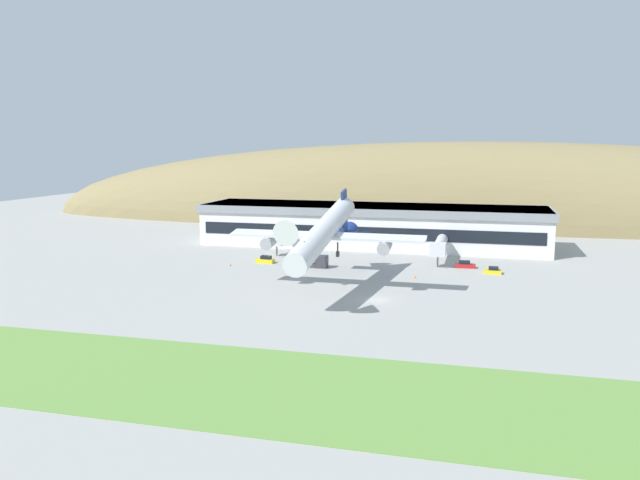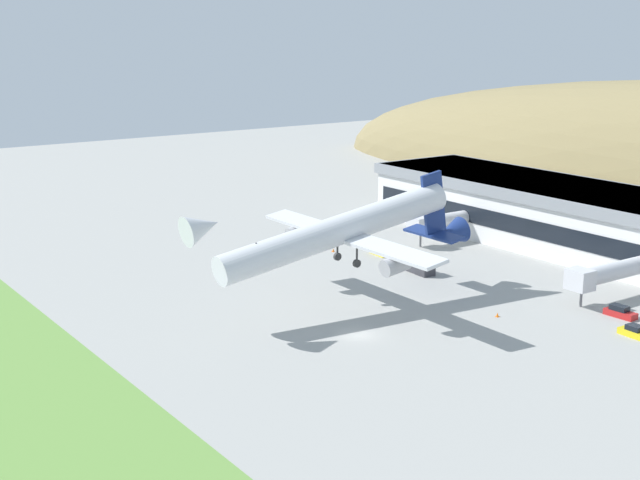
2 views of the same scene
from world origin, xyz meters
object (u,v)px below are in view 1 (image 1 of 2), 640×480
service_car_1 (493,271)px  traffic_cone_0 (230,265)px  cargo_airplane (325,232)px  service_car_2 (465,265)px  service_car_0 (265,260)px  fuel_truck (311,260)px  jetway_0 (281,237)px  terminal_building (372,223)px  jetway_1 (440,245)px  traffic_cone_1 (415,277)px

service_car_1 → traffic_cone_0: (-56.11, -5.94, -0.33)m
cargo_airplane → service_car_2: 38.58m
service_car_0 → fuel_truck: (11.23, -2.07, 0.76)m
service_car_0 → service_car_1: service_car_0 is taller
service_car_0 → service_car_2: size_ratio=0.95×
service_car_0 → fuel_truck: fuel_truck is taller
service_car_2 → service_car_0: bearing=-172.7°
jetway_0 → service_car_1: jetway_0 is taller
terminal_building → traffic_cone_0: 43.93m
terminal_building → jetway_1: terminal_building is taller
traffic_cone_0 → cargo_airplane: bearing=-33.6°
cargo_airplane → service_car_0: cargo_airplane is taller
jetway_0 → traffic_cone_0: 19.36m
jetway_1 → terminal_building: bearing=134.1°
terminal_building → service_car_0: 36.00m
service_car_0 → fuel_truck: size_ratio=0.55×
jetway_1 → fuel_truck: (-26.90, -12.45, -2.53)m
jetway_0 → cargo_airplane: cargo_airplane is taller
cargo_airplane → jetway_1: bearing=60.6°
fuel_truck → traffic_cone_0: (-17.60, -3.22, -1.18)m
cargo_airplane → jetway_0: bearing=119.5°
fuel_truck → traffic_cone_0: size_ratio=13.11×
jetway_1 → traffic_cone_1: 18.89m
terminal_building → traffic_cone_1: 41.29m
jetway_0 → traffic_cone_0: bearing=-108.4°
service_car_0 → traffic_cone_1: (34.59, -7.80, -0.42)m
jetway_0 → service_car_0: size_ratio=2.98×
terminal_building → service_car_1: size_ratio=24.59×
terminal_building → service_car_1: terminal_building is taller
terminal_building → traffic_cone_0: bearing=-125.8°
service_car_1 → service_car_2: 7.61m
service_car_0 → service_car_1: size_ratio=1.13×
jetway_1 → cargo_airplane: bearing=-119.4°
service_car_0 → service_car_2: (43.97, 5.62, -0.06)m
jetway_0 → service_car_1: 51.67m
service_car_2 → fuel_truck: bearing=-166.8°
service_car_0 → service_car_2: bearing=7.3°
jetway_0 → fuel_truck: size_ratio=1.63×
terminal_building → cargo_airplane: 52.75m
service_car_0 → traffic_cone_0: (-6.37, -5.29, -0.42)m
fuel_truck → service_car_0: bearing=169.6°
service_car_0 → traffic_cone_1: 35.46m
service_car_2 → fuel_truck: size_ratio=0.58×
traffic_cone_1 → terminal_building: bearing=112.3°
jetway_1 → cargo_airplane: size_ratio=0.37×
jetway_1 → traffic_cone_0: jetway_1 is taller
cargo_airplane → service_car_1: 39.36m
fuel_truck → traffic_cone_1: 24.08m
fuel_truck → traffic_cone_0: bearing=-169.6°
traffic_cone_1 → cargo_airplane: bearing=-135.6°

